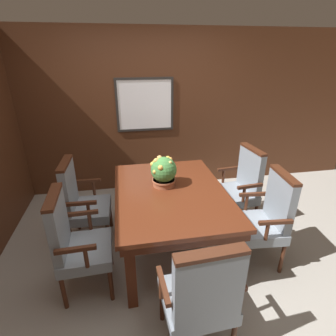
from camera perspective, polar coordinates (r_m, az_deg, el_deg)
The scene contains 9 objects.
ground_plane at distance 3.03m, azimuth 1.04°, elevation -19.97°, with size 14.00×14.00×0.00m, color #A39E93.
wall_back at distance 4.15m, azimuth -4.08°, elevation 11.66°, with size 7.20×0.08×2.45m.
dining_table at distance 2.83m, azimuth 0.55°, elevation -6.70°, with size 1.16×1.57×0.76m.
chair_head_near at distance 2.05m, azimuth 7.24°, elevation -25.80°, with size 0.57×0.49×1.03m.
chair_left_far at distance 3.18m, azimuth -18.37°, elevation -6.70°, with size 0.48×0.57×1.03m.
chair_right_near at distance 2.94m, azimuth 20.64°, elevation -9.78°, with size 0.51×0.59×1.03m.
chair_right_far at distance 3.50m, azimuth 15.58°, elevation -3.47°, with size 0.52×0.59×1.03m.
chair_left_near at distance 2.59m, azimuth -19.59°, elevation -14.67°, with size 0.49×0.57×1.03m.
potted_plant at distance 2.83m, azimuth -0.96°, elevation -0.82°, with size 0.28×0.28×0.34m.
Camera 1 is at (-0.44, -2.14, 2.10)m, focal length 28.00 mm.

